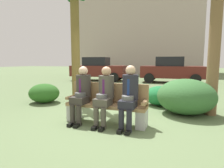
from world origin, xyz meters
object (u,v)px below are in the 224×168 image
Objects in this scene: shrub_near_bench at (160,96)px; building_backdrop at (143,32)px; park_bench at (107,105)px; shrub_mid_lawn at (44,93)px; parked_car_far at (171,70)px; seated_man_left at (82,91)px; seated_man_right at (129,93)px; parked_car_near at (98,69)px; seated_man_middle at (105,93)px; shrub_far_lawn at (186,96)px.

building_backdrop is at bearing 102.97° from shrub_near_bench.
shrub_mid_lawn is (-2.77, 1.22, -0.10)m from park_bench.
parked_car_far is at bearing -69.74° from building_backdrop.
parked_car_far is at bearing 80.57° from seated_man_left.
shrub_near_bench is (0.41, 2.28, -0.42)m from seated_man_right.
park_bench is 1.85× the size of shrub_near_bench.
parked_car_near is at bearing 115.53° from park_bench.
seated_man_right is 1.27× the size of shrub_mid_lawn.
seated_man_middle is at bearing -179.69° from seated_man_right.
shrub_far_lawn is 9.30m from parked_car_near.
seated_man_right is 21.14m from building_backdrop.
parked_car_far is (0.95, 8.99, 0.42)m from park_bench.
parked_car_near is at bearing 128.83° from shrub_far_lawn.
seated_man_right is at bearing -13.15° from park_bench.
seated_man_middle is at bearing -81.06° from building_backdrop.
seated_man_middle is 9.17m from parked_car_far.
park_bench is 2.20m from shrub_far_lawn.
seated_man_middle reaches higher than shrub_near_bench.
shrub_near_bench is at bearing 67.19° from seated_man_middle.
shrub_near_bench is 6.86m from parked_car_far.
shrub_far_lawn is 0.11× the size of building_backdrop.
park_bench reaches higher than shrub_mid_lawn.
building_backdrop is (-4.17, 18.08, 4.69)m from shrub_near_bench.
seated_man_right reaches higher than seated_man_left.
park_bench is 1.40× the size of seated_man_right.
parked_car_near is at bearing 100.34° from shrub_mid_lawn.
seated_man_middle is 0.85× the size of shrub_far_lawn.
shrub_near_bench is at bearing 134.06° from shrub_far_lawn.
seated_man_right is 9.93m from parked_car_near.
parked_car_near is (-5.09, 6.48, 0.53)m from shrub_near_bench.
shrub_near_bench is (0.96, 2.29, -0.41)m from seated_man_middle.
seated_man_middle reaches higher than shrub_far_lawn.
parked_car_near reaches higher than seated_man_left.
seated_man_right reaches higher than seated_man_middle.
building_backdrop is (-3.20, 20.37, 4.29)m from seated_man_middle.
parked_car_far is at bearing 95.64° from shrub_far_lawn.
parked_car_near reaches higher than shrub_mid_lawn.
park_bench is at bearing 166.85° from seated_man_right.
shrub_near_bench is at bearing -89.87° from parked_car_far.
seated_man_left is 20.98m from building_backdrop.
parked_car_near reaches higher than seated_man_right.
seated_man_middle is 21.06m from building_backdrop.
shrub_mid_lawn is 8.63m from parked_car_far.
seated_man_right is (0.55, 0.00, 0.01)m from seated_man_middle.
building_backdrop is at bearing 110.26° from parked_car_far.
seated_man_left is 2.74m from shrub_far_lawn.
parked_car_far is at bearing 87.50° from seated_man_right.
seated_man_middle is at bearing -112.81° from shrub_near_bench.
seated_man_right is 1.93m from shrub_far_lawn.
shrub_near_bench is (0.97, 2.15, -0.11)m from park_bench.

